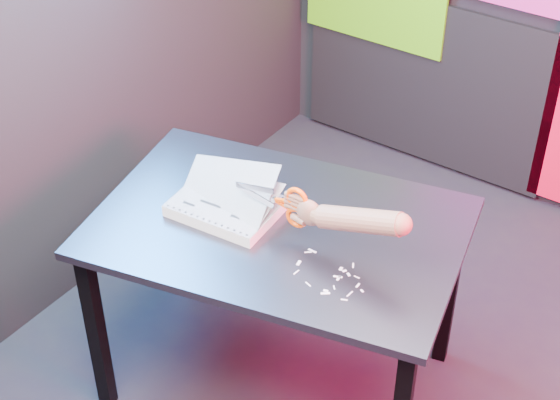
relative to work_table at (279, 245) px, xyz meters
The scene contains 6 objects.
room 0.86m from the work_table, 18.82° to the left, with size 3.01×3.01×2.71m.
work_table is the anchor object (origin of this frame).
printout_stack 0.22m from the work_table, 166.32° to the right, with size 0.38×0.28×0.18m.
scissors 0.24m from the work_table, 25.70° to the right, with size 0.27×0.02×0.15m.
hand_forearm 0.39m from the work_table, ahead, with size 0.42×0.09×0.17m.
paper_clippings 0.32m from the work_table, 23.24° to the right, with size 0.25×0.18×0.00m.
Camera 1 is at (0.78, -1.98, 2.50)m, focal length 55.00 mm.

